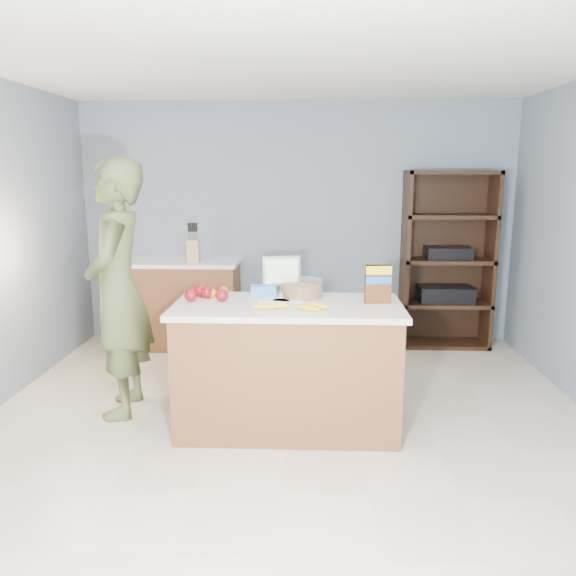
{
  "coord_description": "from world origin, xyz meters",
  "views": [
    {
      "loc": [
        0.15,
        -3.43,
        1.78
      ],
      "look_at": [
        0.0,
        0.35,
        1.0
      ],
      "focal_mm": 35.0,
      "sensor_mm": 36.0,
      "label": 1
    }
  ],
  "objects_px": {
    "person": "(118,289)",
    "tv": "(281,272)",
    "shelving_unit": "(446,263)",
    "cereal_box": "(378,281)",
    "counter_peninsula": "(288,371)"
  },
  "relations": [
    {
      "from": "person",
      "to": "tv",
      "type": "height_order",
      "value": "person"
    },
    {
      "from": "shelving_unit",
      "to": "person",
      "type": "bearing_deg",
      "value": -146.95
    },
    {
      "from": "person",
      "to": "tv",
      "type": "bearing_deg",
      "value": 88.24
    },
    {
      "from": "person",
      "to": "cereal_box",
      "type": "bearing_deg",
      "value": 77.93
    },
    {
      "from": "person",
      "to": "tv",
      "type": "relative_size",
      "value": 6.69
    },
    {
      "from": "shelving_unit",
      "to": "person",
      "type": "distance_m",
      "value": 3.34
    },
    {
      "from": "shelving_unit",
      "to": "tv",
      "type": "relative_size",
      "value": 6.38
    },
    {
      "from": "cereal_box",
      "to": "shelving_unit",
      "type": "bearing_deg",
      "value": 64.88
    },
    {
      "from": "counter_peninsula",
      "to": "shelving_unit",
      "type": "bearing_deg",
      "value": 52.89
    },
    {
      "from": "shelving_unit",
      "to": "person",
      "type": "height_order",
      "value": "person"
    },
    {
      "from": "counter_peninsula",
      "to": "cereal_box",
      "type": "xyz_separation_m",
      "value": [
        0.61,
        0.05,
        0.64
      ]
    },
    {
      "from": "shelving_unit",
      "to": "tv",
      "type": "xyz_separation_m",
      "value": [
        -1.61,
        -1.72,
        0.19
      ]
    },
    {
      "from": "counter_peninsula",
      "to": "tv",
      "type": "relative_size",
      "value": 5.53
    },
    {
      "from": "person",
      "to": "shelving_unit",
      "type": "bearing_deg",
      "value": 116.29
    },
    {
      "from": "shelving_unit",
      "to": "cereal_box",
      "type": "distance_m",
      "value": 2.21
    }
  ]
}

